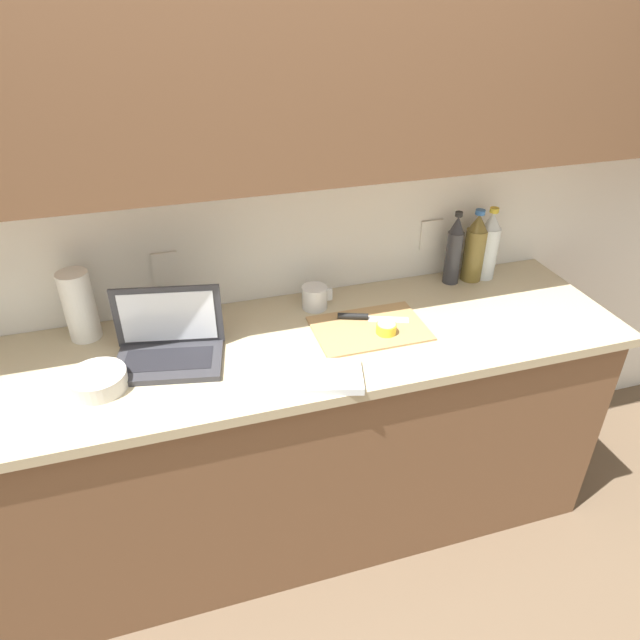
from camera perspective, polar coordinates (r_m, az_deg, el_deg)
ground_plane at (r=2.55m, az=-3.40°, el=-19.43°), size 12.00×12.00×0.00m
wall_back at (r=1.89m, az=-6.88°, el=18.62°), size 5.20×0.38×2.60m
counter_unit at (r=2.21m, az=-4.32°, el=-12.00°), size 2.45×0.65×0.90m
laptop at (r=1.90m, az=-14.90°, el=-2.25°), size 0.38×0.27×0.23m
cutting_board at (r=2.01m, az=4.91°, el=-0.77°), size 0.39×0.27×0.01m
knife at (r=2.05m, az=4.11°, el=0.31°), size 0.25×0.12×0.02m
lemon_half_cut at (r=1.97m, az=6.64°, el=-0.83°), size 0.07×0.07×0.04m
bottle_green_soda at (r=2.31m, az=13.25°, el=6.75°), size 0.06×0.06×0.30m
bottle_oil_tall at (r=2.36m, az=15.21°, el=6.94°), size 0.08×0.08×0.30m
bottle_water_clear at (r=2.39m, az=16.48°, el=7.09°), size 0.08×0.08×0.30m
measuring_cup at (r=2.11m, az=-0.52°, el=2.29°), size 0.11×0.09×0.09m
bowl_white at (r=1.84m, az=-21.31°, el=-5.67°), size 0.17×0.17×0.05m
paper_towel_roll at (r=2.06m, az=-22.93°, el=1.32°), size 0.10×0.10×0.25m
dish_towel at (r=1.76m, az=0.66°, el=-5.68°), size 0.25×0.21×0.02m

